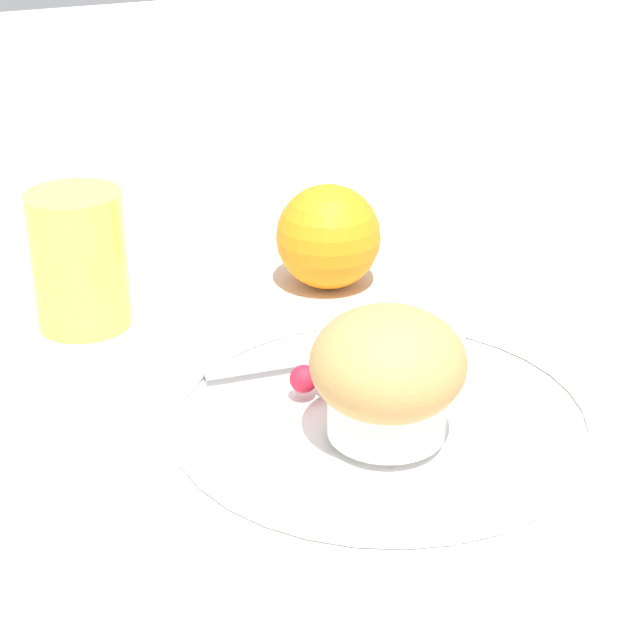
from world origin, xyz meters
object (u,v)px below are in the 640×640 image
at_px(butter_knife, 331,352).
at_px(muffin, 390,374).
at_px(orange_fruit, 328,237).
at_px(juice_glass, 79,260).

bearing_deg(butter_knife, muffin, -89.87).
distance_m(muffin, orange_fruit, 0.25).
height_order(muffin, orange_fruit, muffin).
height_order(orange_fruit, juice_glass, juice_glass).
relative_size(orange_fruit, juice_glass, 0.81).
bearing_deg(butter_knife, orange_fruit, 71.60).
relative_size(muffin, orange_fruit, 1.07).
bearing_deg(muffin, butter_knife, 83.97).
xyz_separation_m(butter_knife, juice_glass, (-0.12, 0.15, 0.03)).
bearing_deg(orange_fruit, muffin, -107.42).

